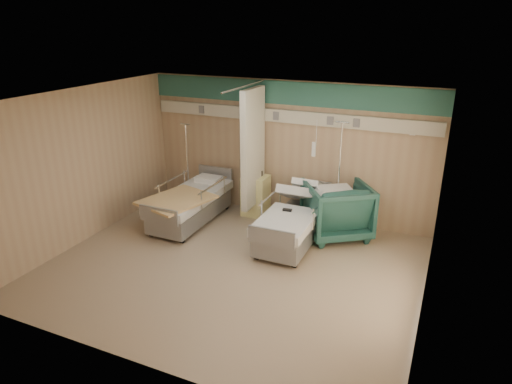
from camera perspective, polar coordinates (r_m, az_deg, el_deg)
ground at (r=7.75m, az=-2.94°, el=-9.37°), size 6.00×5.00×0.00m
room_walls at (r=7.24m, az=-2.52°, el=4.48°), size 6.04×5.04×2.82m
bed_right at (r=8.46m, az=4.64°, el=-4.29°), size 1.00×2.16×0.63m
bed_left at (r=9.35m, az=-8.18°, el=-1.94°), size 1.00×2.16×0.63m
bedside_cabinet at (r=9.58m, az=-0.02°, el=-0.43°), size 0.50×0.48×0.85m
visitor_armchair at (r=8.74m, az=10.02°, el=-2.17°), size 1.59×1.60×1.06m
waffle_blanket at (r=8.53m, az=9.96°, el=1.29°), size 0.83×0.81×0.07m
iv_stand_right at (r=9.10m, az=10.05°, el=-1.87°), size 0.38×0.38×2.14m
iv_stand_left at (r=10.13m, az=-8.39°, el=0.26°), size 0.33×0.33×1.86m
call_remote at (r=8.30m, az=3.93°, el=-2.26°), size 0.17×0.09×0.04m
tan_blanket at (r=8.87m, az=-9.88°, el=-0.97°), size 1.32×1.51×0.04m
toiletry_bag at (r=9.45m, az=0.11°, el=2.36°), size 0.22×0.16×0.11m
white_cup at (r=9.59m, az=-0.71°, el=2.69°), size 0.09×0.09×0.13m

